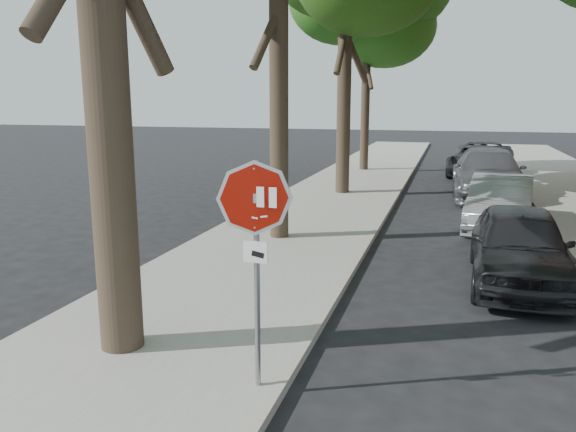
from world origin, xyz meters
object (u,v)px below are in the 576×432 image
object	(u,v)px
tree_far	(368,13)
car_b	(500,203)
stop_sign	(256,232)
car_a	(519,246)
car_c	(488,174)
car_d	(481,159)

from	to	relation	value
tree_far	car_b	size ratio (longest dim) A/B	2.17
tree_far	stop_sign	bearing A→B (deg)	-84.54
car_a	car_c	world-z (taller)	car_c
car_b	car_c	world-z (taller)	car_c
car_b	car_c	xyz separation A→B (m)	(-0.04, 5.32, 0.13)
car_a	car_c	distance (m)	9.87
car_a	car_b	xyz separation A→B (m)	(0.00, 4.55, -0.01)
stop_sign	car_a	size ratio (longest dim) A/B	0.62
tree_far	car_d	world-z (taller)	tree_far
stop_sign	car_c	size ratio (longest dim) A/B	0.45
car_b	car_d	xyz separation A→B (m)	(0.00, 11.22, 0.05)
stop_sign	car_d	world-z (taller)	stop_sign
stop_sign	car_b	world-z (taller)	stop_sign
car_c	tree_far	bearing A→B (deg)	130.21
stop_sign	car_b	bearing A→B (deg)	71.35
stop_sign	car_c	bearing A→B (deg)	77.82
stop_sign	tree_far	world-z (taller)	tree_far
car_c	car_d	distance (m)	5.91
car_b	car_d	world-z (taller)	car_d
stop_sign	car_b	xyz separation A→B (m)	(3.30, 9.78, -1.24)
car_c	car_d	world-z (taller)	car_c
car_a	stop_sign	bearing A→B (deg)	-121.04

